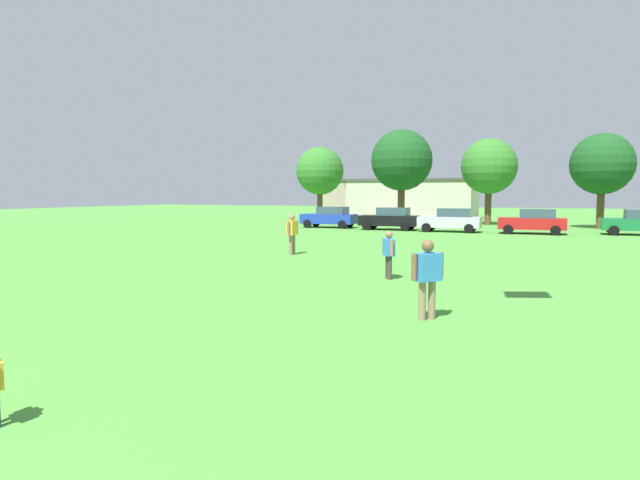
% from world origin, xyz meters
% --- Properties ---
extents(ground_plane, '(160.00, 160.00, 0.00)m').
position_xyz_m(ground_plane, '(0.00, 30.00, 0.00)').
color(ground_plane, '#4C9338').
extents(adult_bystander, '(0.62, 0.65, 1.74)m').
position_xyz_m(adult_bystander, '(3.43, 12.12, 1.04)').
color(adult_bystander, '#8C7259').
rests_on(adult_bystander, ground).
extents(bystander_near_trees, '(0.35, 0.86, 1.81)m').
position_xyz_m(bystander_near_trees, '(-4.71, 22.61, 1.07)').
color(bystander_near_trees, '#8C7259').
rests_on(bystander_near_trees, ground).
extents(bystander_midfield, '(0.51, 0.64, 1.55)m').
position_xyz_m(bystander_midfield, '(1.16, 17.34, 0.92)').
color(bystander_midfield, '#3F3833').
rests_on(bystander_midfield, ground).
extents(parked_car_blue_0, '(4.30, 2.02, 1.68)m').
position_xyz_m(parked_car_blue_0, '(-10.15, 41.25, 0.86)').
color(parked_car_blue_0, '#1E38AD').
rests_on(parked_car_blue_0, ground).
extents(parked_car_black_1, '(4.30, 2.02, 1.68)m').
position_xyz_m(parked_car_black_1, '(-5.01, 40.47, 0.86)').
color(parked_car_black_1, black).
rests_on(parked_car_black_1, ground).
extents(parked_car_silver_2, '(4.30, 2.02, 1.68)m').
position_xyz_m(parked_car_silver_2, '(-0.44, 39.97, 0.86)').
color(parked_car_silver_2, silver).
rests_on(parked_car_silver_2, ground).
extents(parked_car_red_3, '(4.30, 2.02, 1.68)m').
position_xyz_m(parked_car_red_3, '(5.03, 40.09, 0.86)').
color(parked_car_red_3, red).
rests_on(parked_car_red_3, ground).
extents(parked_car_green_4, '(4.30, 2.02, 1.68)m').
position_xyz_m(parked_car_green_4, '(11.47, 41.45, 0.86)').
color(parked_car_green_4, '#196B38').
rests_on(parked_car_green_4, ground).
extents(tree_far_left, '(4.62, 4.62, 7.20)m').
position_xyz_m(tree_far_left, '(-14.64, 50.20, 4.86)').
color(tree_far_left, brown).
rests_on(tree_far_left, ground).
extents(tree_left, '(5.28, 5.28, 8.23)m').
position_xyz_m(tree_left, '(-5.90, 47.50, 5.55)').
color(tree_left, brown).
rests_on(tree_left, ground).
extents(tree_right, '(4.77, 4.77, 7.44)m').
position_xyz_m(tree_right, '(1.14, 50.13, 5.02)').
color(tree_right, brown).
rests_on(tree_right, ground).
extents(tree_far_right, '(4.71, 4.71, 7.34)m').
position_xyz_m(tree_far_right, '(9.68, 47.95, 4.95)').
color(tree_far_right, brown).
rests_on(tree_far_right, ground).
extents(house_left, '(13.56, 7.08, 4.25)m').
position_xyz_m(house_left, '(-7.54, 59.41, 2.13)').
color(house_left, beige).
rests_on(house_left, ground).
extents(house_right, '(9.24, 6.27, 4.26)m').
position_xyz_m(house_right, '(-12.64, 59.41, 2.14)').
color(house_right, tan).
rests_on(house_right, ground).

